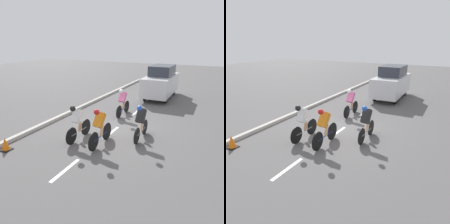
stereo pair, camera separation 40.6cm
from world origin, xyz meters
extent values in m
plane|color=#565454|center=(0.00, 0.00, 0.00)|extent=(60.00, 60.00, 0.00)
cube|color=white|center=(0.00, 3.50, 0.00)|extent=(0.12, 1.40, 0.01)
cube|color=white|center=(0.00, 0.30, 0.00)|extent=(0.12, 1.40, 0.01)
cube|color=white|center=(0.00, -2.90, 0.00)|extent=(0.12, 1.40, 0.01)
cube|color=#B7B2A8|center=(3.20, 0.30, 0.07)|extent=(0.20, 26.09, 0.14)
cylinder|color=black|center=(-1.36, -0.17, 0.33)|extent=(0.03, 0.65, 0.65)
cylinder|color=black|center=(-1.36, 0.84, 0.33)|extent=(0.03, 0.65, 0.65)
cylinder|color=#B7B7BC|center=(-1.36, 0.34, 0.33)|extent=(0.04, 1.00, 0.04)
cylinder|color=#B7B7BC|center=(-1.36, 0.16, 0.54)|extent=(0.04, 0.04, 0.42)
cylinder|color=#1999D8|center=(-1.36, 0.29, 0.43)|extent=(0.07, 0.07, 0.16)
cylinder|color=beige|center=(-1.36, 0.26, 0.51)|extent=(0.12, 0.23, 0.36)
cube|color=black|center=(-1.36, 0.44, 1.03)|extent=(0.32, 0.48, 0.57)
sphere|color=blue|center=(-1.36, 0.66, 1.39)|extent=(0.20, 0.20, 0.20)
cylinder|color=black|center=(-0.15, 0.99, 0.35)|extent=(0.03, 0.71, 0.71)
cylinder|color=black|center=(-0.15, 2.03, 0.35)|extent=(0.03, 0.71, 0.71)
cylinder|color=navy|center=(-0.15, 1.51, 0.35)|extent=(0.04, 1.05, 0.04)
cylinder|color=navy|center=(-0.15, 1.33, 0.56)|extent=(0.04, 0.04, 0.42)
cylinder|color=green|center=(-0.15, 1.46, 0.45)|extent=(0.07, 0.07, 0.16)
cylinder|color=#DBAD84|center=(-0.15, 1.43, 0.53)|extent=(0.12, 0.23, 0.36)
cube|color=orange|center=(-0.17, 1.61, 1.05)|extent=(0.36, 0.48, 0.59)
sphere|color=red|center=(-0.18, 1.83, 1.42)|extent=(0.21, 0.21, 0.21)
cylinder|color=black|center=(0.47, -2.60, 0.33)|extent=(0.03, 0.67, 0.67)
cylinder|color=black|center=(0.47, -1.56, 0.33)|extent=(0.03, 0.67, 0.67)
cylinder|color=navy|center=(0.47, -2.08, 0.33)|extent=(0.04, 1.04, 0.04)
cylinder|color=navy|center=(0.47, -2.26, 0.54)|extent=(0.04, 0.04, 0.42)
cylinder|color=#1999D8|center=(0.47, -2.13, 0.43)|extent=(0.07, 0.07, 0.16)
cylinder|color=tan|center=(0.47, -2.15, 0.51)|extent=(0.12, 0.23, 0.36)
cube|color=pink|center=(0.46, -1.98, 1.02)|extent=(0.34, 0.47, 0.56)
sphere|color=white|center=(0.45, -1.76, 1.38)|extent=(0.22, 0.22, 0.22)
cylinder|color=black|center=(0.87, 0.94, 0.34)|extent=(0.03, 0.68, 0.68)
cylinder|color=black|center=(0.87, 1.96, 0.34)|extent=(0.03, 0.68, 0.68)
cylinder|color=#B7B7BC|center=(0.87, 1.45, 0.34)|extent=(0.04, 1.03, 0.04)
cylinder|color=#B7B7BC|center=(0.87, 1.27, 0.55)|extent=(0.04, 0.04, 0.42)
cylinder|color=white|center=(0.87, 1.40, 0.44)|extent=(0.07, 0.07, 0.16)
cylinder|color=tan|center=(0.87, 1.37, 0.52)|extent=(0.12, 0.23, 0.36)
cube|color=white|center=(0.87, 1.55, 1.02)|extent=(0.33, 0.46, 0.55)
sphere|color=black|center=(0.88, 1.77, 1.38)|extent=(0.22, 0.22, 0.22)
cylinder|color=black|center=(-1.03, -5.45, 0.32)|extent=(0.14, 0.64, 0.64)
cylinder|color=black|center=(0.33, -5.45, 0.32)|extent=(0.14, 0.64, 0.64)
cylinder|color=black|center=(-1.03, -8.03, 0.32)|extent=(0.14, 0.64, 0.64)
cylinder|color=black|center=(0.33, -8.03, 0.32)|extent=(0.14, 0.64, 0.64)
cube|color=silver|center=(-0.35, -6.74, 0.93)|extent=(1.70, 4.17, 1.22)
cube|color=#2D333D|center=(-0.35, -6.95, 1.87)|extent=(1.39, 2.29, 0.67)
cube|color=black|center=(2.75, 3.39, 0.01)|extent=(0.36, 0.36, 0.03)
cone|color=orange|center=(2.75, 3.39, 0.26)|extent=(0.28, 0.28, 0.46)
camera|label=1|loc=(-3.84, 8.12, 3.79)|focal=35.00mm
camera|label=2|loc=(-4.20, 7.93, 3.79)|focal=35.00mm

